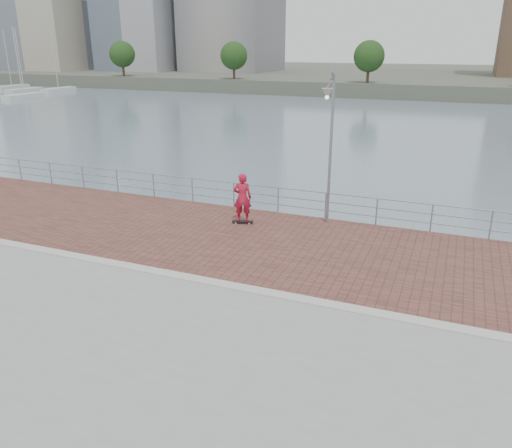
% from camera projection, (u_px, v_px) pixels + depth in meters
% --- Properties ---
extents(water, '(400.00, 400.00, 0.00)m').
position_uv_depth(water, '(232.00, 345.00, 15.42)').
color(water, slate).
rests_on(water, ground).
extents(seawall, '(40.00, 24.00, 2.00)m').
position_uv_depth(seawall, '(133.00, 427.00, 10.73)').
color(seawall, gray).
rests_on(seawall, ground).
extents(brick_lane, '(40.00, 6.80, 0.02)m').
position_uv_depth(brick_lane, '(273.00, 244.00, 17.87)').
color(brick_lane, brown).
rests_on(brick_lane, seawall).
extents(curb, '(40.00, 0.40, 0.06)m').
position_uv_depth(curb, '(231.00, 286.00, 14.73)').
color(curb, '#B7B5AD').
rests_on(curb, seawall).
extents(far_shore, '(320.00, 95.00, 2.50)m').
position_uv_depth(far_shore, '(442.00, 77.00, 121.69)').
color(far_shore, '#4C5142').
rests_on(far_shore, ground).
extents(guardrail, '(39.06, 0.06, 1.13)m').
position_uv_depth(guardrail, '(302.00, 200.00, 20.60)').
color(guardrail, '#8C9EA8').
rests_on(guardrail, brick_lane).
extents(street_lamp, '(0.41, 1.19, 5.59)m').
position_uv_depth(street_lamp, '(329.00, 125.00, 18.26)').
color(street_lamp, gray).
rests_on(street_lamp, brick_lane).
extents(skateboard, '(0.87, 0.45, 0.10)m').
position_uv_depth(skateboard, '(243.00, 221.00, 19.87)').
color(skateboard, black).
rests_on(skateboard, brick_lane).
extents(skateboarder, '(0.82, 0.66, 1.96)m').
position_uv_depth(skateboarder, '(242.00, 198.00, 19.53)').
color(skateboarder, '#B61832').
rests_on(skateboarder, skateboard).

